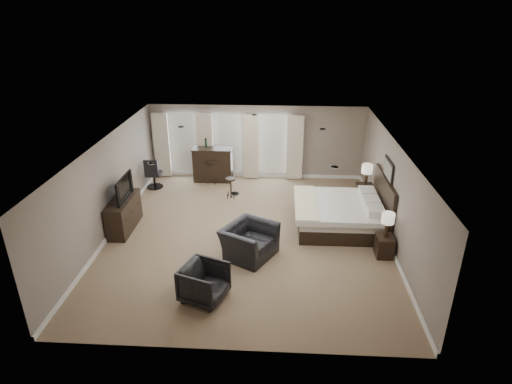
# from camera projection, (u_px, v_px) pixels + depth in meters

# --- Properties ---
(room) EXTENTS (7.60, 8.60, 2.64)m
(room) POSITION_uv_depth(u_px,v_px,m) (247.00, 191.00, 11.17)
(room) COLOR #7E6850
(room) RESTS_ON ground
(window_bay) EXTENTS (5.25, 0.20, 2.30)m
(window_bay) POSITION_uv_depth(u_px,v_px,m) (228.00, 145.00, 15.00)
(window_bay) COLOR silver
(window_bay) RESTS_ON room
(bed) EXTENTS (2.38, 2.27, 1.52)m
(bed) POSITION_uv_depth(u_px,v_px,m) (342.00, 202.00, 11.80)
(bed) COLOR silver
(bed) RESTS_ON ground
(nightstand_near) EXTENTS (0.40, 0.49, 0.54)m
(nightstand_near) POSITION_uv_depth(u_px,v_px,m) (384.00, 246.00, 10.63)
(nightstand_near) COLOR black
(nightstand_near) RESTS_ON ground
(nightstand_far) EXTENTS (0.50, 0.61, 0.67)m
(nightstand_far) POSITION_uv_depth(u_px,v_px,m) (364.00, 195.00, 13.24)
(nightstand_far) COLOR black
(nightstand_far) RESTS_ON ground
(lamp_near) EXTENTS (0.31, 0.31, 0.64)m
(lamp_near) POSITION_uv_depth(u_px,v_px,m) (387.00, 225.00, 10.39)
(lamp_near) COLOR beige
(lamp_near) RESTS_ON nightstand_near
(lamp_far) EXTENTS (0.33, 0.33, 0.69)m
(lamp_far) POSITION_uv_depth(u_px,v_px,m) (367.00, 175.00, 12.97)
(lamp_far) COLOR beige
(lamp_far) RESTS_ON nightstand_far
(wall_art) EXTENTS (0.04, 0.96, 0.56)m
(wall_art) POSITION_uv_depth(u_px,v_px,m) (388.00, 170.00, 11.33)
(wall_art) COLOR slate
(wall_art) RESTS_ON room
(dresser) EXTENTS (0.51, 1.57, 0.91)m
(dresser) POSITION_uv_depth(u_px,v_px,m) (124.00, 214.00, 11.82)
(dresser) COLOR black
(dresser) RESTS_ON ground
(tv) EXTENTS (0.66, 1.15, 0.15)m
(tv) POSITION_uv_depth(u_px,v_px,m) (121.00, 197.00, 11.60)
(tv) COLOR black
(tv) RESTS_ON dresser
(armchair_near) EXTENTS (1.32, 1.48, 1.09)m
(armchair_near) POSITION_uv_depth(u_px,v_px,m) (249.00, 236.00, 10.53)
(armchair_near) COLOR black
(armchair_near) RESTS_ON ground
(armchair_far) EXTENTS (1.06, 1.09, 0.89)m
(armchair_far) POSITION_uv_depth(u_px,v_px,m) (204.00, 281.00, 9.01)
(armchair_far) COLOR black
(armchair_far) RESTS_ON ground
(bar_counter) EXTENTS (1.39, 0.72, 1.21)m
(bar_counter) POSITION_uv_depth(u_px,v_px,m) (213.00, 164.00, 15.04)
(bar_counter) COLOR black
(bar_counter) RESTS_ON ground
(bar_stool_left) EXTENTS (0.49, 0.49, 0.83)m
(bar_stool_left) POSITION_uv_depth(u_px,v_px,m) (211.00, 172.00, 14.84)
(bar_stool_left) COLOR black
(bar_stool_left) RESTS_ON ground
(bar_stool_right) EXTENTS (0.40, 0.40, 0.68)m
(bar_stool_right) POSITION_uv_depth(u_px,v_px,m) (231.00, 188.00, 13.76)
(bar_stool_right) COLOR black
(bar_stool_right) RESTS_ON ground
(desk_chair) EXTENTS (0.54, 0.54, 1.07)m
(desk_chair) POSITION_uv_depth(u_px,v_px,m) (154.00, 173.00, 14.44)
(desk_chair) COLOR black
(desk_chair) RESTS_ON ground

